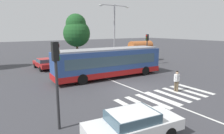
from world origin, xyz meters
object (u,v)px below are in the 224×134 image
Objects in this scene: parked_car_red at (44,63)px; parked_car_champagne at (114,57)px; city_transit_bus at (109,63)px; parked_car_teal at (81,60)px; bus_stop_shelter at (141,46)px; traffic_light_far_corner at (147,44)px; background_tree_right at (76,31)px; twin_arm_street_lamp at (114,27)px; traffic_light_near_corner at (56,72)px; foreground_sedan at (133,124)px; parked_car_blue at (63,61)px; parked_car_black at (98,58)px; pedestrian_crossing_street at (177,80)px.

parked_car_champagne is at bearing -0.19° from parked_car_red.
parked_car_champagne is (6.27, 8.30, -0.82)m from city_transit_bus.
city_transit_bus reaches higher than parked_car_teal.
bus_stop_shelter is (14.16, -2.42, 1.65)m from parked_car_red.
traffic_light_far_corner is at bearing 20.81° from city_transit_bus.
parked_car_champagne is 7.36m from background_tree_right.
city_transit_bus is at bearing -127.07° from parked_car_champagne.
traffic_light_near_corner is at bearing -132.43° from twin_arm_street_lamp.
background_tree_right is (1.31, 4.19, 4.04)m from parked_car_teal.
background_tree_right is (-4.28, 4.41, 4.04)m from parked_car_champagne.
twin_arm_street_lamp is (-0.75, -1.22, 4.57)m from parked_car_champagne.
background_tree_right is at bearing 138.55° from bus_stop_shelter.
twin_arm_street_lamp reaches higher than bus_stop_shelter.
traffic_light_far_corner reaches higher than foreground_sedan.
background_tree_right is at bearing 134.13° from parked_car_champagne.
twin_arm_street_lamp is (5.53, 7.08, 3.74)m from city_transit_bus.
parked_car_blue is (2.58, 0.15, 0.00)m from parked_car_red.
background_tree_right reaches higher than parked_car_teal.
bus_stop_shelter reaches higher than parked_car_black.
parked_car_blue is 0.53× the size of twin_arm_street_lamp.
parked_car_red is (-4.47, 8.34, -0.82)m from city_transit_bus.
traffic_light_near_corner is (-3.46, -15.98, 2.20)m from parked_car_red.
city_transit_bus is at bearing -111.95° from parked_car_black.
traffic_light_far_corner is at bearing 57.76° from pedestrian_crossing_street.
traffic_light_far_corner is at bearing -21.75° from parked_car_red.
city_transit_bus reaches higher than parked_car_red.
pedestrian_crossing_street reaches higher than parked_car_black.
city_transit_bus is 13.27m from background_tree_right.
background_tree_right reaches higher than parked_car_champagne.
traffic_light_near_corner is 22.72m from background_tree_right.
parked_car_black is 1.05× the size of traffic_light_far_corner.
foreground_sedan is 4.33m from traffic_light_near_corner.
traffic_light_near_corner is 0.51× the size of twin_arm_street_lamp.
parked_car_blue is 11.79m from traffic_light_far_corner.
traffic_light_near_corner is at bearing -102.22° from parked_car_red.
bus_stop_shelter is at bearing 37.58° from traffic_light_near_corner.
pedestrian_crossing_street is at bearing -122.24° from traffic_light_far_corner.
bus_stop_shelter is (6.30, -2.49, 1.65)m from parked_car_black.
bus_stop_shelter is at bearing -16.17° from parked_car_teal.
twin_arm_street_lamp is at bearing -10.74° from parked_car_blue.
parked_car_champagne is (8.16, -0.19, 0.00)m from parked_car_blue.
foreground_sedan is 1.02× the size of parked_car_champagne.
pedestrian_crossing_street is (1.99, -6.99, -0.62)m from city_transit_bus.
parked_car_blue is at bearing 104.09° from pedestrian_crossing_street.
bus_stop_shelter is (11.58, -2.57, 1.65)m from parked_car_blue.
traffic_light_near_corner is 20.09m from twin_arm_street_lamp.
parked_car_red is at bearing 179.81° from parked_car_champagne.
pedestrian_crossing_street is at bearing 3.79° from traffic_light_near_corner.
bus_stop_shelter is at bearing -34.92° from parked_car_champagne.
parked_car_blue is 5.28m from parked_car_black.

